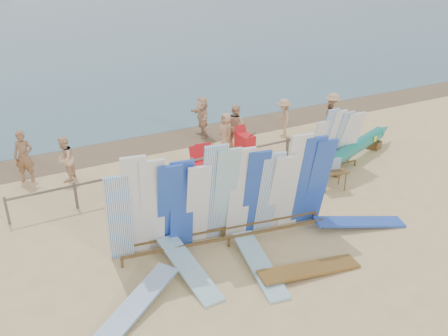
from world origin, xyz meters
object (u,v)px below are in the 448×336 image
beachgoer_9 (284,118)px  beachgoer_8 (235,125)px  stroller (245,144)px  flat_board_e (136,311)px  flat_board_c (309,273)px  beachgoer_extra_0 (332,114)px  main_surfboard_rack (226,198)px  outrigger_canoe (356,148)px  beachgoer_2 (65,159)px  beachgoer_1 (24,157)px  flat_board_b (259,268)px  vendor_table (333,179)px  beachgoer_10 (329,121)px  flat_board_a (189,274)px  flat_board_d (359,226)px  beach_chair_right (205,163)px  beach_chair_left (200,164)px  beachgoer_5 (202,117)px  beachgoer_6 (226,131)px  side_surfboard_rack (335,141)px

beachgoer_9 → beachgoer_8: size_ratio=0.98×
stroller → flat_board_e: bearing=-139.0°
flat_board_c → beachgoer_extra_0: bearing=-34.4°
main_surfboard_rack → flat_board_c: size_ratio=2.31×
outrigger_canoe → beachgoer_8: size_ratio=3.30×
beachgoer_2 → beachgoer_1: bearing=-82.1°
flat_board_c → beachgoer_2: 9.36m
flat_board_b → stroller: stroller is taller
vendor_table → flat_board_b: 5.21m
stroller → beachgoer_10: 4.03m
flat_board_a → flat_board_c: flat_board_a is taller
flat_board_b → beachgoer_9: (5.80, 7.42, 0.85)m
flat_board_d → beach_chair_right: size_ratio=2.80×
beach_chair_left → beachgoer_5: 3.58m
beachgoer_2 → beachgoer_9: 9.11m
vendor_table → beachgoer_extra_0: size_ratio=0.62×
outrigger_canoe → flat_board_c: 7.55m
flat_board_b → beachgoer_5: beachgoer_5 is taller
beachgoer_1 → main_surfboard_rack: bearing=-31.5°
flat_board_e → flat_board_b: 3.30m
beachgoer_2 → beachgoer_extra_0: bearing=118.8°
flat_board_e → beachgoer_1: (-1.24, 8.13, 0.93)m
flat_board_a → beachgoer_8: (5.24, 6.97, 0.87)m
flat_board_e → stroller: bearing=100.4°
outrigger_canoe → flat_board_b: outrigger_canoe is taller
vendor_table → beach_chair_left: bearing=148.1°
flat_board_e → flat_board_b: size_ratio=1.00×
beach_chair_left → beachgoer_8: beachgoer_8 is taller
flat_board_d → beachgoer_9: 7.46m
flat_board_a → beachgoer_extra_0: (9.52, 6.04, 0.93)m
flat_board_c → beachgoer_5: (1.76, 9.91, 0.88)m
flat_board_d → flat_board_b: (-3.67, -0.32, 0.00)m
flat_board_a → flat_board_b: 1.81m
beachgoer_2 → beachgoer_6: size_ratio=1.06×
side_surfboard_rack → outrigger_canoe: size_ratio=0.44×
flat_board_d → beach_chair_right: (-2.29, 5.65, 0.28)m
beach_chair_right → beachgoer_extra_0: bearing=12.7°
beachgoer_10 → side_surfboard_rack: bearing=-164.1°
beachgoer_extra_0 → flat_board_d: bearing=-174.0°
beachgoer_1 → beachgoer_8: (8.09, -0.49, -0.07)m
beachgoer_9 → beach_chair_right: bearing=-46.6°
beach_chair_left → beachgoer_5: size_ratio=0.52×
stroller → beachgoer_10: (4.01, -0.18, 0.35)m
main_surfboard_rack → flat_board_b: main_surfboard_rack is taller
beachgoer_1 → beachgoer_6: (7.55, -0.70, -0.17)m
vendor_table → beachgoer_9: (1.29, 4.84, 0.46)m
beachgoer_2 → flat_board_c: bearing=60.7°
beachgoer_5 → beachgoer_9: size_ratio=1.04×
beachgoer_extra_0 → beachgoer_6: bearing=120.7°
main_surfboard_rack → beachgoer_9: (5.98, 5.95, -0.56)m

